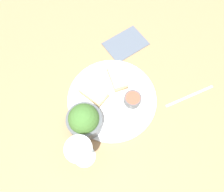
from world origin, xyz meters
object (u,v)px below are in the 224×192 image
object	(u,v)px
cheese_toast_far	(117,78)
wine_glass	(80,151)
cheese_toast_near	(94,93)
fork	(190,96)
sauce_ramekin	(133,99)
napkin	(126,44)
salad_bowl	(84,120)

from	to	relation	value
cheese_toast_far	wine_glass	bearing A→B (deg)	-76.25
wine_glass	cheese_toast_far	bearing A→B (deg)	103.75
cheese_toast_near	cheese_toast_far	bearing A→B (deg)	70.89
wine_glass	fork	xyz separation A→B (m)	(0.18, 0.38, -0.10)
sauce_ramekin	cheese_toast_far	xyz separation A→B (m)	(-0.09, 0.04, -0.01)
wine_glass	napkin	bearing A→B (deg)	107.25
sauce_ramekin	fork	xyz separation A→B (m)	(0.16, 0.14, -0.03)
sauce_ramekin	cheese_toast_near	size ratio (longest dim) A/B	0.60
wine_glass	fork	bearing A→B (deg)	65.11
sauce_ramekin	wine_glass	xyz separation A→B (m)	(-0.02, -0.24, 0.08)
sauce_ramekin	cheese_toast_near	distance (m)	0.14
cheese_toast_near	napkin	bearing A→B (deg)	97.47
sauce_ramekin	cheese_toast_far	world-z (taller)	sauce_ramekin
sauce_ramekin	fork	distance (m)	0.21
cheese_toast_far	fork	world-z (taller)	cheese_toast_far
cheese_toast_far	wine_glass	world-z (taller)	wine_glass
salad_bowl	wine_glass	distance (m)	0.12
sauce_ramekin	wine_glass	world-z (taller)	wine_glass
salad_bowl	sauce_ramekin	xyz separation A→B (m)	(0.08, 0.16, -0.03)
cheese_toast_near	wine_glass	size ratio (longest dim) A/B	0.65
salad_bowl	fork	distance (m)	0.39
cheese_toast_far	fork	xyz separation A→B (m)	(0.25, 0.10, -0.02)
salad_bowl	sauce_ramekin	distance (m)	0.18
cheese_toast_far	fork	bearing A→B (deg)	22.00
sauce_ramekin	cheese_toast_far	distance (m)	0.10
wine_glass	napkin	xyz separation A→B (m)	(-0.14, 0.44, -0.10)
salad_bowl	cheese_toast_far	xyz separation A→B (m)	(-0.01, 0.20, -0.03)
sauce_ramekin	wine_glass	distance (m)	0.26
wine_glass	napkin	size ratio (longest dim) A/B	0.80
cheese_toast_near	fork	bearing A→B (deg)	35.07
wine_glass	sauce_ramekin	bearing A→B (deg)	84.86
cheese_toast_near	fork	size ratio (longest dim) A/B	0.58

